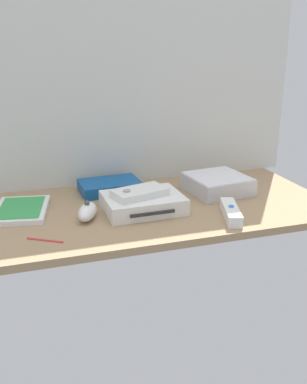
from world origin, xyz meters
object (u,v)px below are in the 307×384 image
(game_console, at_px, (143,203))
(mini_computer, at_px, (217,184))
(remote_classic_pad, at_px, (140,192))
(stylus_pen, at_px, (45,239))
(remote_nunchuk, at_px, (87,212))
(game_case, at_px, (21,210))
(network_router, at_px, (110,186))
(remote_wand, at_px, (231,212))

(game_console, distance_m, mini_computer, 0.27)
(remote_classic_pad, height_order, stylus_pen, remote_classic_pad)
(game_console, bearing_deg, stylus_pen, -158.54)
(mini_computer, xyz_separation_m, remote_nunchuk, (-0.41, -0.09, -0.01))
(game_case, xyz_separation_m, remote_nunchuk, (0.16, -0.10, 0.01))
(mini_computer, distance_m, remote_classic_pad, 0.28)
(remote_classic_pad, bearing_deg, game_console, 4.11)
(mini_computer, distance_m, network_router, 0.33)
(game_case, bearing_deg, remote_classic_pad, -5.71)
(game_case, relative_size, remote_wand, 1.39)
(mini_computer, bearing_deg, remote_nunchuk, -167.60)
(game_console, height_order, game_case, game_console)
(remote_wand, height_order, remote_nunchuk, remote_nunchuk)
(game_case, xyz_separation_m, stylus_pen, (0.05, -0.20, -0.00))
(network_router, bearing_deg, remote_nunchuk, -120.70)
(game_case, relative_size, network_router, 1.13)
(stylus_pen, bearing_deg, remote_wand, -0.61)
(remote_nunchuk, xyz_separation_m, remote_classic_pad, (0.14, 0.01, 0.03))
(remote_classic_pad, bearing_deg, network_router, 88.18)
(game_console, distance_m, remote_wand, 0.24)
(remote_classic_pad, bearing_deg, remote_nunchuk, 169.15)
(game_console, xyz_separation_m, stylus_pen, (-0.27, -0.11, -0.02))
(mini_computer, bearing_deg, stylus_pen, -160.17)
(remote_classic_pad, bearing_deg, mini_computer, 1.62)
(network_router, relative_size, stylus_pen, 2.07)
(remote_nunchuk, bearing_deg, mini_computer, 34.22)
(remote_wand, relative_size, remote_nunchuk, 1.39)
(network_router, xyz_separation_m, remote_nunchuk, (-0.10, -0.19, 0.00))
(game_console, relative_size, network_router, 1.15)
(remote_wand, relative_size, stylus_pen, 1.69)
(remote_classic_pad, bearing_deg, remote_wand, -43.37)
(network_router, xyz_separation_m, remote_classic_pad, (0.04, -0.18, 0.04))
(network_router, distance_m, stylus_pen, 0.37)
(game_case, height_order, stylus_pen, game_case)
(game_console, height_order, remote_classic_pad, remote_classic_pad)
(remote_nunchuk, bearing_deg, stylus_pen, -117.50)
(game_case, distance_m, remote_wand, 0.56)
(game_console, xyz_separation_m, game_case, (-0.32, 0.08, -0.01))
(game_console, height_order, mini_computer, mini_computer)
(remote_classic_pad, relative_size, stylus_pen, 1.78)
(network_router, bearing_deg, mini_computer, -21.33)
(game_console, relative_size, mini_computer, 1.13)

